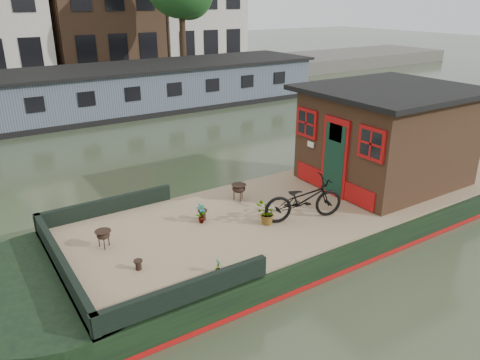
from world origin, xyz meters
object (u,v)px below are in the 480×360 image
cabin (387,135)px  brazier_rear (239,192)px  brazier_front (104,239)px  potted_plant_a (201,213)px  bicycle (304,199)px

cabin → brazier_rear: size_ratio=10.16×
cabin → brazier_front: size_ratio=11.35×
cabin → brazier_front: (-7.21, 0.48, -1.05)m
potted_plant_a → brazier_rear: potted_plant_a is taller
cabin → brazier_rear: bearing=166.0°
cabin → bicycle: 3.38m
brazier_rear → brazier_front: bearing=-171.9°
bicycle → brazier_rear: bearing=36.6°
cabin → potted_plant_a: bearing=175.8°
brazier_front → brazier_rear: brazier_rear is taller
cabin → bicycle: cabin is taller
brazier_front → bicycle: bearing=-15.7°
cabin → brazier_front: cabin is taller
brazier_front → brazier_rear: (3.37, 0.48, 0.02)m
bicycle → brazier_front: bicycle is taller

